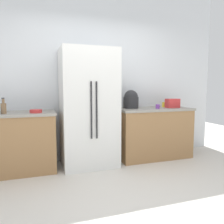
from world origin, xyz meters
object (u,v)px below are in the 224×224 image
at_px(toaster, 172,103).
at_px(rice_cooker, 131,100).
at_px(bowl_a, 36,111).
at_px(bottle_a, 4,108).
at_px(cup_b, 165,105).
at_px(refrigerator, 89,108).
at_px(cup_c, 158,106).

bearing_deg(toaster, rice_cooker, 168.92).
height_order(toaster, bowl_a, toaster).
height_order(toaster, bottle_a, bottle_a).
bearing_deg(cup_b, bowl_a, -173.49).
bearing_deg(refrigerator, cup_b, 6.02).
distance_m(refrigerator, cup_c, 1.21).
relative_size(refrigerator, toaster, 7.82).
distance_m(toaster, bottle_a, 2.79).
bearing_deg(rice_cooker, cup_b, 2.98).
height_order(refrigerator, cup_c, refrigerator).
relative_size(cup_b, cup_c, 1.22).
xyz_separation_m(bottle_a, bowl_a, (0.43, -0.01, -0.06)).
relative_size(rice_cooker, bowl_a, 1.85).
bearing_deg(rice_cooker, cup_c, -28.03).
relative_size(refrigerator, bowl_a, 10.69).
xyz_separation_m(refrigerator, bottle_a, (-1.23, -0.10, 0.05)).
relative_size(refrigerator, cup_b, 20.50).
xyz_separation_m(cup_b, bowl_a, (-2.31, -0.26, -0.02)).
bearing_deg(cup_c, refrigerator, 175.39).
relative_size(cup_c, bowl_a, 0.43).
height_order(refrigerator, bowl_a, refrigerator).
bearing_deg(cup_b, bottle_a, -174.64).
bearing_deg(cup_b, rice_cooker, -177.02).
distance_m(rice_cooker, cup_c, 0.48).
relative_size(refrigerator, bottle_a, 8.31).
bearing_deg(bowl_a, cup_c, 0.22).
bearing_deg(cup_b, toaster, -75.23).
distance_m(cup_c, bowl_a, 2.02).
xyz_separation_m(refrigerator, toaster, (1.55, -0.03, 0.05)).
xyz_separation_m(bottle_a, cup_c, (2.44, 0.00, -0.05)).
height_order(refrigerator, toaster, refrigerator).
distance_m(rice_cooker, cup_b, 0.72).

